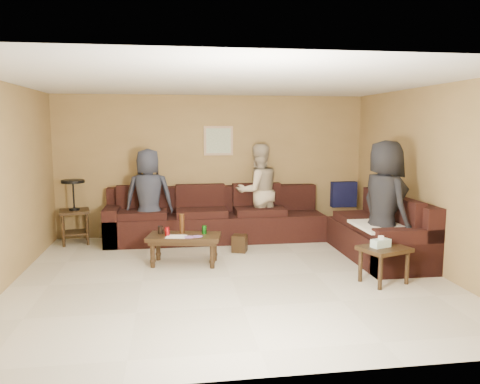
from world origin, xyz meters
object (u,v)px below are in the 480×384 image
Objects in this scene: sectional_sofa at (268,226)px; person_right at (384,204)px; waste_bin at (240,243)px; person_left at (149,197)px; end_table_left at (74,210)px; person_middle at (258,191)px; coffee_table at (184,239)px; side_table_right at (384,252)px.

person_right is (1.35, -1.36, 0.56)m from sectional_sofa.
person_left is (-1.41, 0.71, 0.67)m from waste_bin.
person_left reaches higher than end_table_left.
end_table_left is at bearing 54.28° from person_right.
end_table_left is at bearing -8.65° from person_left.
person_middle reaches higher than end_table_left.
sectional_sofa is 4.33× the size of end_table_left.
waste_bin is 1.21m from person_middle.
person_left is (1.24, -0.22, 0.24)m from end_table_left.
person_middle is at bearing -0.91° from end_table_left.
sectional_sofa is at bearing 31.08° from coffee_table.
side_table_right is 0.41× the size of person_middle.
person_left reaches higher than coffee_table.
sectional_sofa is 2.00m from person_right.
side_table_right is at bearing 142.29° from person_left.
end_table_left reaches higher than side_table_right.
side_table_right is 0.43× the size of person_left.
coffee_table reaches higher than side_table_right.
coffee_table is 2.00m from person_middle.
person_middle is (0.46, 0.88, 0.70)m from waste_bin.
person_right reaches higher than end_table_left.
end_table_left is 4.99m from side_table_right.
end_table_left is 4.06× the size of waste_bin.
person_right reaches higher than person_middle.
person_left is (-2.98, 2.43, 0.40)m from side_table_right.
person_right is (4.52, -1.99, 0.32)m from end_table_left.
sectional_sofa is at bearing -11.17° from end_table_left.
end_table_left is at bearing -14.64° from person_middle.
end_table_left is 0.61× the size of person_right.
person_right is (0.30, 0.66, 0.48)m from side_table_right.
person_right is at bearing -29.66° from waste_bin.
waste_bin is at bearing 48.36° from person_right.
person_right is (1.41, -1.94, 0.06)m from person_middle.
sectional_sofa reaches higher than coffee_table.
sectional_sofa is at bearing 117.47° from side_table_right.
end_table_left is at bearing 168.83° from sectional_sofa.
person_left is at bearing 140.85° from side_table_right.
side_table_right is 3.87m from person_left.
person_right is at bearing 65.61° from side_table_right.
coffee_table reaches higher than waste_bin.
waste_bin is 2.28m from person_right.
coffee_table is at bearing 114.64° from person_left.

